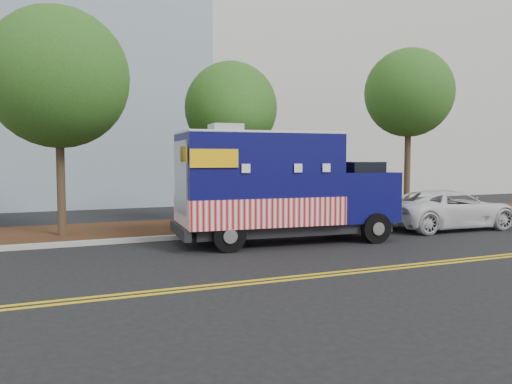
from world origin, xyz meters
name	(u,v)px	position (x,y,z in m)	size (l,w,h in m)	color
ground	(270,241)	(0.00, 0.00, 0.00)	(120.00, 120.00, 0.00)	black
curb	(253,233)	(0.00, 1.40, 0.07)	(120.00, 0.18, 0.15)	#9E9E99
mulch_strip	(232,225)	(0.00, 3.50, 0.07)	(120.00, 4.00, 0.15)	#301C0D
centerline_near	(349,271)	(0.00, -4.45, 0.01)	(120.00, 0.10, 0.01)	gold
centerline_far	(355,273)	(0.00, -4.70, 0.01)	(120.00, 0.10, 0.01)	gold
tree_a	(58,78)	(-6.01, 2.78, 5.09)	(4.38, 4.38, 7.29)	#38281C
tree_b	(231,109)	(-0.04, 3.47, 4.43)	(3.43, 3.43, 6.16)	#38281C
tree_c	(409,93)	(7.69, 2.94, 5.31)	(3.69, 3.69, 7.17)	#38281C
sign_post	(211,200)	(-1.36, 1.79, 1.20)	(0.06, 0.06, 2.40)	#473828
food_truck	(276,190)	(0.09, -0.22, 1.63)	(7.01, 3.07, 3.60)	black
white_car	(449,209)	(7.21, -0.01, 0.72)	(2.38, 5.16, 1.43)	white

